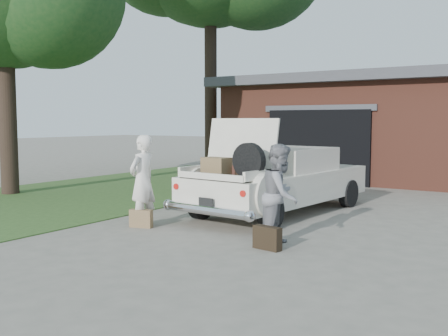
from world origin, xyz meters
The scene contains 8 objects.
ground centered at (0.00, 0.00, 0.00)m, with size 90.00×90.00×0.00m, color gray.
grass_strip centered at (-5.50, 3.00, 0.01)m, with size 6.00×16.00×0.02m, color #2D4C1E.
house centered at (0.98, 11.47, 1.67)m, with size 12.80×7.80×3.30m.
sedan centered at (-0.16, 2.87, 0.68)m, with size 2.20×4.79×1.92m.
woman_left centered at (-1.58, 0.36, 0.81)m, with size 0.59×0.39×1.63m, color white.
woman_right centered at (1.15, 0.41, 0.77)m, with size 0.75×0.58×1.53m, color gray.
suitcase_left centered at (-1.51, 0.23, 0.16)m, with size 0.41×0.13×0.32m, color olive.
suitcase_right centered at (1.12, 0.05, 0.17)m, with size 0.44×0.14×0.34m, color black.
Camera 1 is at (4.72, -6.58, 1.88)m, focal length 42.00 mm.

